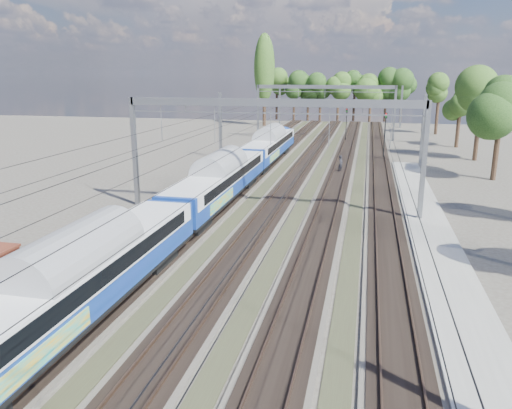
% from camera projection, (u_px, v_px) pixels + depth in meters
% --- Properties ---
extents(track_bed, '(21.00, 130.00, 0.34)m').
position_uv_depth(track_bed, '(296.00, 175.00, 54.31)').
color(track_bed, '#47423A').
rests_on(track_bed, ground).
extents(platform, '(3.00, 70.00, 0.30)m').
position_uv_depth(platform, '(444.00, 269.00, 28.17)').
color(platform, gray).
rests_on(platform, ground).
extents(catenary, '(25.65, 130.00, 9.00)m').
position_uv_depth(catenary, '(309.00, 112.00, 59.89)').
color(catenary, slate).
rests_on(catenary, ground).
extents(tree_belt, '(39.42, 98.98, 11.92)m').
position_uv_depth(tree_belt, '(366.00, 89.00, 100.06)').
color(tree_belt, black).
rests_on(tree_belt, ground).
extents(poplar, '(4.40, 4.40, 19.04)m').
position_uv_depth(poplar, '(264.00, 68.00, 104.40)').
color(poplar, black).
rests_on(poplar, ground).
extents(emu_train, '(3.07, 64.91, 4.49)m').
position_uv_depth(emu_train, '(219.00, 176.00, 41.26)').
color(emu_train, black).
rests_on(emu_train, ground).
extents(worker, '(0.65, 0.83, 1.99)m').
position_uv_depth(worker, '(341.00, 164.00, 55.94)').
color(worker, black).
rests_on(worker, ground).
extents(signal_near, '(0.35, 0.32, 5.40)m').
position_uv_depth(signal_near, '(346.00, 121.00, 81.24)').
color(signal_near, black).
rests_on(signal_near, ground).
extents(signal_far, '(0.39, 0.36, 5.97)m').
position_uv_depth(signal_far, '(385.00, 130.00, 64.78)').
color(signal_far, black).
rests_on(signal_far, ground).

